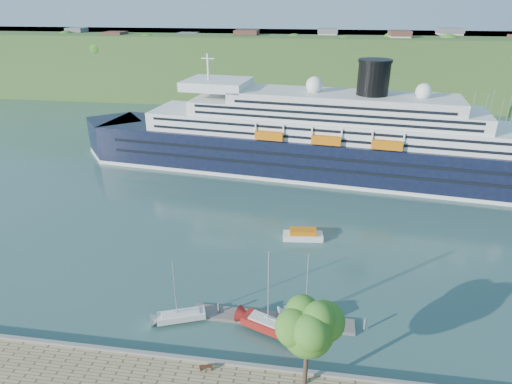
{
  "coord_description": "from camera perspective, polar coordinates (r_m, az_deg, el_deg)",
  "views": [
    {
      "loc": [
        8.4,
        -33.16,
        36.38
      ],
      "look_at": [
        -0.93,
        30.0,
        7.43
      ],
      "focal_mm": 30.0,
      "sensor_mm": 36.0,
      "label": 1
    }
  ],
  "objects": [
    {
      "name": "sailboat_red",
      "position": [
        50.19,
        2.25,
        -13.84
      ],
      "size": [
        8.54,
        5.11,
        10.67
      ],
      "primitive_type": null,
      "rotation": [
        0.0,
        0.0,
        -0.37
      ],
      "color": "maroon",
      "rests_on": "ground"
    },
    {
      "name": "promenade_tree",
      "position": [
        43.53,
        6.85,
        -19.16
      ],
      "size": [
        6.65,
        6.65,
        11.01
      ],
      "primitive_type": null,
      "color": "#26631A",
      "rests_on": "promenade"
    },
    {
      "name": "tender_launch",
      "position": [
        71.28,
        6.28,
        -5.61
      ],
      "size": [
        6.81,
        2.92,
        1.83
      ],
      "primitive_type": null,
      "rotation": [
        0.0,
        0.0,
        0.1
      ],
      "color": "#CF680C",
      "rests_on": "ground"
    },
    {
      "name": "floating_pontoon",
      "position": [
        55.19,
        2.13,
        -16.55
      ],
      "size": [
        20.16,
        2.6,
        0.45
      ],
      "primitive_type": null,
      "rotation": [
        0.0,
        0.0,
        -0.01
      ],
      "color": "#69645D",
      "rests_on": "ground"
    },
    {
      "name": "sailboat_white_far",
      "position": [
        53.37,
        7.3,
        -12.61
      ],
      "size": [
        7.12,
        3.6,
        8.86
      ],
      "primitive_type": null,
      "rotation": [
        0.0,
        0.0,
        0.26
      ],
      "color": "silver",
      "rests_on": "ground"
    },
    {
      "name": "far_hillside",
      "position": [
        180.02,
        5.9,
        16.49
      ],
      "size": [
        400.0,
        50.0,
        24.0
      ],
      "primitive_type": "cube",
      "color": "#345421",
      "rests_on": "ground"
    },
    {
      "name": "cruise_ship",
      "position": [
        95.42,
        7.56,
        9.83
      ],
      "size": [
        114.45,
        29.67,
        25.44
      ],
      "primitive_type": null,
      "rotation": [
        0.0,
        0.0,
        -0.12
      ],
      "color": "black",
      "rests_on": "ground"
    },
    {
      "name": "sailboat_white_near",
      "position": [
        53.31,
        -10.21,
        -13.21
      ],
      "size": [
        6.71,
        3.97,
        8.38
      ],
      "primitive_type": null,
      "rotation": [
        0.0,
        0.0,
        0.36
      ],
      "color": "silver",
      "rests_on": "ground"
    },
    {
      "name": "park_bench",
      "position": [
        48.36,
        -6.69,
        -22.08
      ],
      "size": [
        1.45,
        0.78,
        0.88
      ],
      "primitive_type": null,
      "rotation": [
        0.0,
        0.0,
        0.16
      ],
      "color": "#462114",
      "rests_on": "promenade"
    },
    {
      "name": "quay_coping",
      "position": [
        48.97,
        -4.4,
        -21.71
      ],
      "size": [
        220.0,
        0.5,
        0.3
      ],
      "primitive_type": "cube",
      "color": "slate",
      "rests_on": "promenade"
    },
    {
      "name": "ground",
      "position": [
        49.94,
        -4.3,
        -22.46
      ],
      "size": [
        400.0,
        400.0,
        0.0
      ],
      "primitive_type": "plane",
      "color": "#2D5048",
      "rests_on": "ground"
    }
  ]
}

